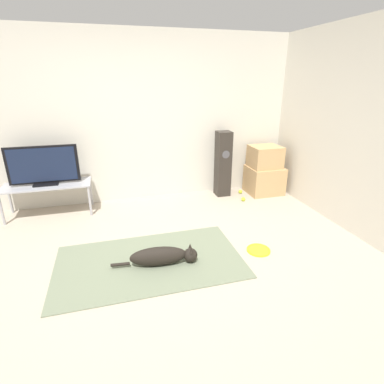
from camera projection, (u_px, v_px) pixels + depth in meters
ground_plane at (155, 270)px, 3.12m from camera, size 12.00×12.00×0.00m
wall_back at (130, 120)px, 4.56m from camera, size 8.00×0.06×2.55m
wall_right at (383, 136)px, 3.32m from camera, size 0.06×8.00×2.55m
area_rug at (150, 261)px, 3.26m from camera, size 1.99×1.15×0.01m
dog at (163, 256)px, 3.17m from camera, size 0.91×0.24×0.21m
frisbee at (258, 250)px, 3.47m from camera, size 0.27×0.27×0.03m
cardboard_box_lower at (264, 180)px, 5.16m from camera, size 0.57×0.51×0.46m
cardboard_box_upper at (265, 157)px, 5.01m from camera, size 0.49×0.43×0.36m
floor_speaker at (223, 164)px, 4.96m from camera, size 0.23×0.23×1.08m
tv_stand at (47, 188)px, 4.27m from camera, size 1.19×0.46×0.46m
tv at (43, 166)px, 4.16m from camera, size 0.94×0.20×0.55m
tennis_ball_by_boxes at (240, 192)px, 5.19m from camera, size 0.07×0.07×0.07m
tennis_ball_near_speaker at (243, 199)px, 4.86m from camera, size 0.07×0.07×0.07m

